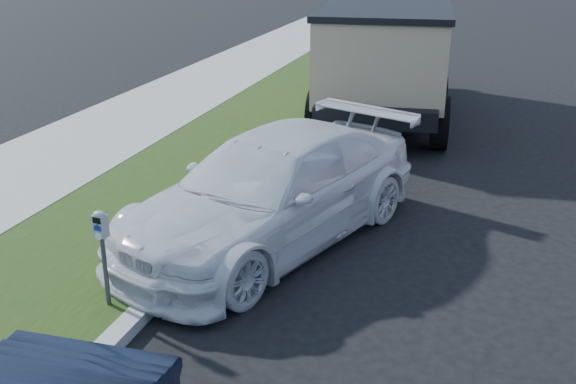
% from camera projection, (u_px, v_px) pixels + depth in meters
% --- Properties ---
extents(ground, '(120.00, 120.00, 0.00)m').
position_uv_depth(ground, '(372.00, 309.00, 8.23)').
color(ground, black).
rests_on(ground, ground).
extents(streetside, '(6.12, 50.00, 0.15)m').
position_uv_depth(streetside, '(74.00, 196.00, 11.54)').
color(streetside, gray).
rests_on(streetside, ground).
extents(parking_meter, '(0.18, 0.13, 1.23)m').
position_uv_depth(parking_meter, '(102.00, 238.00, 7.77)').
color(parking_meter, '#3F4247').
rests_on(parking_meter, ground).
extents(white_wagon, '(3.99, 5.90, 1.59)m').
position_uv_depth(white_wagon, '(276.00, 188.00, 9.85)').
color(white_wagon, silver).
rests_on(white_wagon, ground).
extents(dump_truck, '(3.62, 7.60, 2.88)m').
position_uv_depth(dump_truck, '(388.00, 47.00, 16.60)').
color(dump_truck, black).
rests_on(dump_truck, ground).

